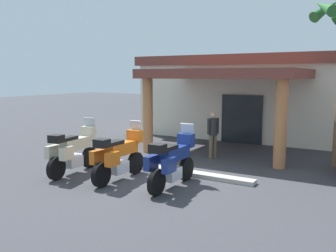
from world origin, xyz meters
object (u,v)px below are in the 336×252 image
motel_building (259,95)px  motorcycle_cream (73,151)px  motorcycle_orange (119,156)px  pedestrian (213,131)px  motorcycle_blue (172,162)px

motel_building → motorcycle_cream: size_ratio=5.03×
motorcycle_orange → pedestrian: size_ratio=1.33×
motel_building → motorcycle_cream: motel_building is taller
motel_building → motorcycle_blue: 9.63m
pedestrian → motorcycle_blue: bearing=-58.9°
motorcycle_cream → motorcycle_blue: bearing=-91.1°
motorcycle_cream → motorcycle_orange: 1.63m
motorcycle_blue → pedestrian: pedestrian is taller
motorcycle_blue → pedestrian: (-0.54, 3.81, 0.26)m
motorcycle_blue → motorcycle_cream: bearing=95.1°
motel_building → motorcycle_orange: motel_building is taller
motorcycle_orange → pedestrian: bearing=-15.9°
motorcycle_orange → motorcycle_blue: (1.62, 0.18, 0.00)m
motorcycle_cream → pedestrian: size_ratio=1.33×
motel_building → pedestrian: (0.17, -5.71, -1.02)m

